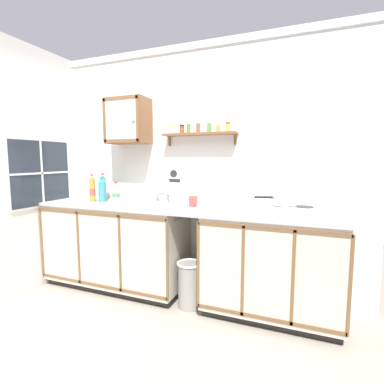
# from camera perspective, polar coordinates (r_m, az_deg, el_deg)

# --- Properties ---
(floor) EXTENTS (6.08, 6.08, 0.00)m
(floor) POSITION_cam_1_polar(r_m,az_deg,el_deg) (2.90, -6.10, -23.05)
(floor) COLOR #9E9384
(floor) RESTS_ON ground
(back_wall) EXTENTS (3.68, 0.07, 2.62)m
(back_wall) POSITION_cam_1_polar(r_m,az_deg,el_deg) (3.14, -0.61, 4.57)
(back_wall) COLOR silver
(back_wall) RESTS_ON ground
(side_wall_left) EXTENTS (0.05, 3.45, 2.62)m
(side_wall_left) POSITION_cam_1_polar(r_m,az_deg,el_deg) (3.38, -33.11, 3.50)
(side_wall_left) COLOR silver
(side_wall_left) RESTS_ON ground
(lower_cabinet_run) EXTENTS (1.58, 0.60, 0.92)m
(lower_cabinet_run) POSITION_cam_1_polar(r_m,az_deg,el_deg) (3.37, -14.73, -10.30)
(lower_cabinet_run) COLOR black
(lower_cabinet_run) RESTS_ON ground
(lower_cabinet_run_right) EXTENTS (1.21, 0.60, 0.92)m
(lower_cabinet_run_right) POSITION_cam_1_polar(r_m,az_deg,el_deg) (2.77, 15.42, -14.02)
(lower_cabinet_run_right) COLOR black
(lower_cabinet_run_right) RESTS_ON ground
(countertop) EXTENTS (3.04, 0.62, 0.03)m
(countertop) POSITION_cam_1_polar(r_m,az_deg,el_deg) (2.89, -3.00, -3.26)
(countertop) COLOR #B2B2AD
(countertop) RESTS_ON lower_cabinet_run
(backsplash) EXTENTS (3.04, 0.02, 0.08)m
(backsplash) POSITION_cam_1_polar(r_m,az_deg,el_deg) (3.14, -0.84, -1.45)
(backsplash) COLOR #B2B2AD
(backsplash) RESTS_ON countertop
(sink) EXTENTS (0.58, 0.44, 0.42)m
(sink) POSITION_cam_1_polar(r_m,az_deg,el_deg) (3.01, -6.43, -2.94)
(sink) COLOR silver
(sink) RESTS_ON countertop
(hot_plate_stove) EXTENTS (0.38, 0.31, 0.08)m
(hot_plate_stove) POSITION_cam_1_polar(r_m,az_deg,el_deg) (2.61, 19.32, -3.52)
(hot_plate_stove) COLOR silver
(hot_plate_stove) RESTS_ON countertop
(saucepan) EXTENTS (0.32, 0.18, 0.08)m
(saucepan) POSITION_cam_1_polar(r_m,az_deg,el_deg) (2.62, 17.35, -1.51)
(saucepan) COLOR silver
(saucepan) RESTS_ON hot_plate_stove
(bottle_detergent_teal_0) EXTENTS (0.08, 0.08, 0.28)m
(bottle_detergent_teal_0) POSITION_cam_1_polar(r_m,az_deg,el_deg) (3.37, -17.37, 0.31)
(bottle_detergent_teal_0) COLOR teal
(bottle_detergent_teal_0) RESTS_ON countertop
(bottle_juice_amber_1) EXTENTS (0.06, 0.06, 0.31)m
(bottle_juice_amber_1) POSITION_cam_1_polar(r_m,az_deg,el_deg) (3.40, -19.15, 0.50)
(bottle_juice_amber_1) COLOR gold
(bottle_juice_amber_1) RESTS_ON countertop
(bottle_opaque_white_2) EXTENTS (0.08, 0.08, 0.23)m
(bottle_opaque_white_2) POSITION_cam_1_polar(r_m,az_deg,el_deg) (3.34, -14.82, -0.16)
(bottle_opaque_white_2) COLOR white
(bottle_opaque_white_2) RESTS_ON countertop
(bottle_soda_green_3) EXTENTS (0.07, 0.07, 0.31)m
(bottle_soda_green_3) POSITION_cam_1_polar(r_m,az_deg,el_deg) (3.48, -17.22, 0.78)
(bottle_soda_green_3) COLOR #4CB266
(bottle_soda_green_3) RESTS_ON countertop
(mug) EXTENTS (0.09, 0.12, 0.11)m
(mug) POSITION_cam_1_polar(r_m,az_deg,el_deg) (2.90, 0.24, -1.81)
(mug) COLOR #B24C47
(mug) RESTS_ON countertop
(wall_cabinet) EXTENTS (0.46, 0.30, 0.49)m
(wall_cabinet) POSITION_cam_1_polar(r_m,az_deg,el_deg) (3.33, -12.56, 13.53)
(wall_cabinet) COLOR brown
(spice_shelf) EXTENTS (0.79, 0.14, 0.23)m
(spice_shelf) POSITION_cam_1_polar(r_m,az_deg,el_deg) (3.01, 1.34, 11.71)
(spice_shelf) COLOR brown
(warning_sign) EXTENTS (0.18, 0.01, 0.21)m
(warning_sign) POSITION_cam_1_polar(r_m,az_deg,el_deg) (3.18, -3.64, 3.14)
(warning_sign) COLOR silver
(window) EXTENTS (0.03, 0.79, 0.75)m
(window) POSITION_cam_1_polar(r_m,az_deg,el_deg) (3.60, -27.72, 3.33)
(window) COLOR #262D38
(trash_bin) EXTENTS (0.25, 0.25, 0.45)m
(trash_bin) POSITION_cam_1_polar(r_m,az_deg,el_deg) (2.91, -0.50, -17.75)
(trash_bin) COLOR gray
(trash_bin) RESTS_ON ground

